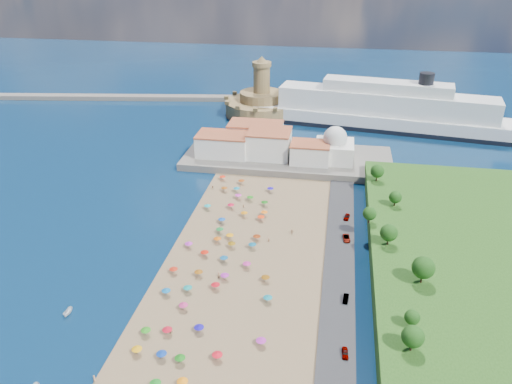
# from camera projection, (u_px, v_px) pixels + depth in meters

# --- Properties ---
(ground) EXTENTS (700.00, 700.00, 0.00)m
(ground) POSITION_uv_depth(u_px,v_px,m) (230.00, 249.00, 156.95)
(ground) COLOR #071938
(ground) RESTS_ON ground
(terrace) EXTENTS (90.00, 36.00, 3.00)m
(terrace) POSITION_uv_depth(u_px,v_px,m) (288.00, 158.00, 219.25)
(terrace) COLOR #59544C
(terrace) RESTS_ON ground
(jetty) EXTENTS (18.00, 70.00, 2.40)m
(jetty) POSITION_uv_depth(u_px,v_px,m) (252.00, 130.00, 253.58)
(jetty) COLOR #59544C
(jetty) RESTS_ON ground
(breakwater) EXTENTS (199.03, 34.77, 2.60)m
(breakwater) POSITION_uv_depth(u_px,v_px,m) (109.00, 97.00, 307.92)
(breakwater) COLOR #59544C
(breakwater) RESTS_ON ground
(waterfront_buildings) EXTENTS (57.00, 29.00, 11.00)m
(waterfront_buildings) POSITION_uv_depth(u_px,v_px,m) (259.00, 143.00, 218.93)
(waterfront_buildings) COLOR silver
(waterfront_buildings) RESTS_ON terrace
(domed_building) EXTENTS (16.00, 16.00, 15.00)m
(domed_building) POSITION_uv_depth(u_px,v_px,m) (335.00, 147.00, 211.17)
(domed_building) COLOR silver
(domed_building) RESTS_ON terrace
(fortress) EXTENTS (40.00, 40.00, 32.40)m
(fortress) POSITION_uv_depth(u_px,v_px,m) (262.00, 103.00, 277.64)
(fortress) COLOR olive
(fortress) RESTS_ON ground
(cruise_ship) EXTENTS (138.55, 39.50, 29.93)m
(cruise_ship) POSITION_uv_depth(u_px,v_px,m) (385.00, 111.00, 256.63)
(cruise_ship) COLOR black
(cruise_ship) RESTS_ON ground
(beach_parasols) EXTENTS (32.55, 115.90, 2.20)m
(beach_parasols) POSITION_uv_depth(u_px,v_px,m) (217.00, 262.00, 146.40)
(beach_parasols) COLOR gray
(beach_parasols) RESTS_ON beach
(beachgoers) EXTENTS (37.43, 97.50, 1.81)m
(beachgoers) POSITION_uv_depth(u_px,v_px,m) (228.00, 266.00, 146.54)
(beachgoers) COLOR tan
(beachgoers) RESTS_ON beach
(moored_boats) EXTENTS (8.35, 28.74, 1.59)m
(moored_boats) POSITION_uv_depth(u_px,v_px,m) (52.00, 353.00, 115.77)
(moored_boats) COLOR white
(moored_boats) RESTS_ON ground
(parked_cars) EXTENTS (2.72, 69.13, 1.44)m
(parked_cars) POSITION_uv_depth(u_px,v_px,m) (346.00, 257.00, 150.47)
(parked_cars) COLOR gray
(parked_cars) RESTS_ON promenade
(hillside_trees) EXTENTS (17.75, 111.64, 7.68)m
(hillside_trees) POSITION_uv_depth(u_px,v_px,m) (397.00, 248.00, 138.95)
(hillside_trees) COLOR #382314
(hillside_trees) RESTS_ON hillside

